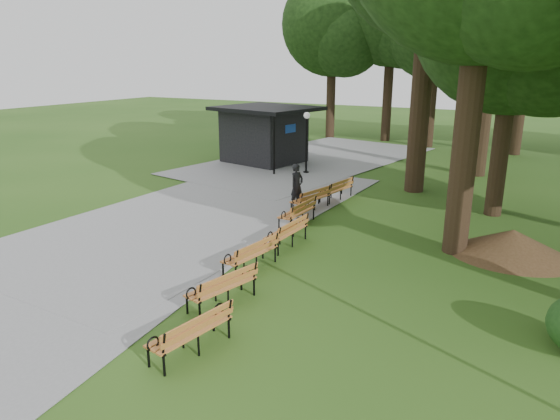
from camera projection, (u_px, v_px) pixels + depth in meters
The scene contains 14 objects.
ground at pixel (253, 256), 14.43m from camera, with size 100.00×100.00×0.00m, color #2A5217.
path at pixel (204, 210), 18.78m from camera, with size 12.00×38.00×0.06m, color gray.
person at pixel (297, 186), 19.09m from camera, with size 0.61×0.40×1.68m, color black.
kiosk at pixel (264, 135), 27.46m from camera, with size 4.89×4.25×3.06m, color black, non-canonical shape.
lamp_post at pixel (307, 129), 24.48m from camera, with size 0.32×0.32×3.02m.
dirt_mound at pixel (512, 243), 14.33m from camera, with size 2.88×2.88×0.80m, color #47301C.
bench_0 at pixel (190, 331), 9.57m from camera, with size 1.90×0.64×0.88m, color #BB682B, non-canonical shape.
bench_1 at pixel (221, 287), 11.47m from camera, with size 1.90×0.64×0.88m, color #BB682B, non-canonical shape.
bench_2 at pixel (250, 254), 13.40m from camera, with size 1.90×0.64×0.88m, color #BB682B, non-canonical shape.
bench_3 at pixel (286, 232), 15.14m from camera, with size 1.90×0.64×0.88m, color #BB682B, non-canonical shape.
bench_4 at pixel (297, 212), 17.11m from camera, with size 1.90×0.64×0.88m, color #BB682B, non-canonical shape.
bench_5 at pixel (310, 199), 18.79m from camera, with size 1.90×0.64×0.88m, color #BB682B, non-canonical shape.
bench_6 at pixel (336, 189), 20.17m from camera, with size 1.90×0.64×0.88m, color #BB682B, non-canonical shape.
lawn_tree_1 at pixel (517, 12), 16.41m from camera, with size 6.73×6.73×10.31m.
Camera 1 is at (7.13, -11.44, 5.36)m, focal length 32.33 mm.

